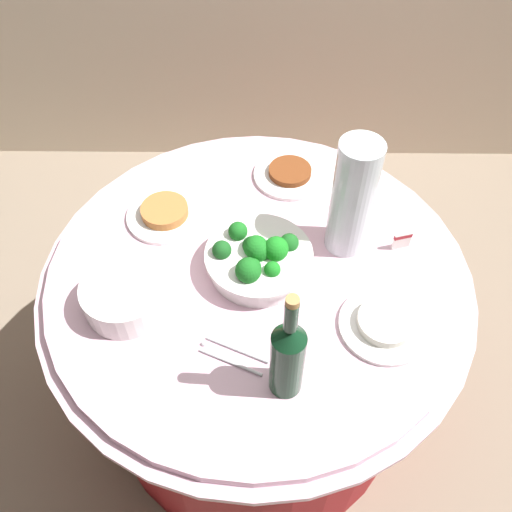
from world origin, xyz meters
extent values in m
plane|color=gray|center=(0.00, 0.00, 0.00)|extent=(6.00, 6.00, 0.00)
cylinder|color=maroon|center=(0.00, 0.00, 0.34)|extent=(1.01, 1.01, 0.69)
cylinder|color=#E0B2C6|center=(0.00, 0.00, 0.70)|extent=(1.16, 1.16, 0.02)
cylinder|color=#E0B2C6|center=(0.00, 0.00, 0.72)|extent=(1.10, 1.10, 0.03)
cylinder|color=white|center=(0.01, 0.00, 0.77)|extent=(0.26, 0.26, 0.05)
cylinder|color=white|center=(0.01, 0.00, 0.80)|extent=(0.28, 0.28, 0.01)
sphere|color=#19711E|center=(0.00, 0.01, 0.82)|extent=(0.06, 0.06, 0.06)
sphere|color=#19821E|center=(0.05, 0.00, 0.82)|extent=(0.06, 0.06, 0.06)
sphere|color=#195E1E|center=(0.09, 0.03, 0.81)|extent=(0.05, 0.05, 0.05)
sphere|color=#196F1E|center=(0.01, 0.00, 0.81)|extent=(0.06, 0.06, 0.06)
sphere|color=#19731E|center=(-0.01, -0.05, 0.81)|extent=(0.05, 0.05, 0.05)
sphere|color=#19681E|center=(-0.05, 0.06, 0.81)|extent=(0.05, 0.05, 0.05)
sphere|color=#19581E|center=(-0.01, 0.02, 0.81)|extent=(0.05, 0.05, 0.05)
sphere|color=#19691E|center=(-0.02, -0.07, 0.82)|extent=(0.07, 0.07, 0.07)
sphere|color=#19561E|center=(-0.09, 0.00, 0.81)|extent=(0.05, 0.05, 0.05)
sphere|color=#19581E|center=(-0.01, 0.01, 0.81)|extent=(0.04, 0.04, 0.04)
sphere|color=#197C1E|center=(0.04, -0.06, 0.81)|extent=(0.04, 0.04, 0.04)
cylinder|color=white|center=(-0.32, -0.12, 0.74)|extent=(0.21, 0.21, 0.01)
cylinder|color=white|center=(-0.32, -0.12, 0.76)|extent=(0.21, 0.21, 0.01)
cylinder|color=white|center=(-0.32, -0.12, 0.77)|extent=(0.21, 0.21, 0.01)
cylinder|color=white|center=(-0.32, -0.12, 0.78)|extent=(0.21, 0.21, 0.01)
cylinder|color=white|center=(-0.32, -0.12, 0.79)|extent=(0.21, 0.21, 0.01)
cylinder|color=white|center=(-0.32, -0.12, 0.80)|extent=(0.21, 0.21, 0.01)
cylinder|color=white|center=(-0.32, -0.12, 0.80)|extent=(0.21, 0.21, 0.01)
cylinder|color=white|center=(-0.32, -0.12, 0.81)|extent=(0.21, 0.21, 0.01)
cylinder|color=#10341C|center=(0.07, -0.33, 0.84)|extent=(0.07, 0.07, 0.20)
cone|color=#10341C|center=(0.07, -0.33, 0.96)|extent=(0.07, 0.07, 0.04)
cylinder|color=#10341C|center=(0.07, -0.33, 1.02)|extent=(0.03, 0.03, 0.08)
cylinder|color=#B2844C|center=(0.07, -0.33, 1.07)|extent=(0.03, 0.03, 0.02)
cylinder|color=silver|center=(0.24, 0.09, 0.91)|extent=(0.11, 0.11, 0.34)
sphere|color=#E5B26B|center=(0.26, 0.09, 0.78)|extent=(0.06, 0.06, 0.06)
sphere|color=#E5B26B|center=(0.23, 0.11, 0.78)|extent=(0.06, 0.06, 0.06)
sphere|color=#E5B26B|center=(0.23, 0.07, 0.78)|extent=(0.06, 0.06, 0.06)
sphere|color=#72C64C|center=(0.26, 0.10, 0.83)|extent=(0.06, 0.06, 0.06)
sphere|color=#72C64C|center=(0.22, 0.10, 0.83)|extent=(0.06, 0.06, 0.06)
sphere|color=#72C64C|center=(0.24, 0.07, 0.83)|extent=(0.06, 0.06, 0.06)
sphere|color=red|center=(0.25, 0.11, 0.89)|extent=(0.06, 0.06, 0.06)
sphere|color=red|center=(0.22, 0.09, 0.89)|extent=(0.06, 0.06, 0.06)
sphere|color=red|center=(0.25, 0.07, 0.89)|extent=(0.06, 0.06, 0.06)
cylinder|color=silver|center=(-0.04, -0.25, 0.74)|extent=(0.15, 0.07, 0.01)
cylinder|color=silver|center=(-0.06, -0.28, 0.74)|extent=(0.15, 0.07, 0.01)
sphere|color=silver|center=(-0.12, -0.23, 0.74)|extent=(0.01, 0.01, 0.01)
cylinder|color=white|center=(0.10, 0.36, 0.75)|extent=(0.22, 0.22, 0.01)
cylinder|color=brown|center=(0.10, 0.36, 0.76)|extent=(0.13, 0.13, 0.02)
cylinder|color=white|center=(-0.26, 0.18, 0.75)|extent=(0.22, 0.22, 0.01)
cylinder|color=#B77038|center=(-0.26, 0.18, 0.77)|extent=(0.13, 0.13, 0.03)
cylinder|color=white|center=(0.31, -0.18, 0.75)|extent=(0.22, 0.22, 0.01)
cylinder|color=white|center=(0.31, -0.18, 0.76)|extent=(0.13, 0.13, 0.02)
cube|color=white|center=(0.39, 0.07, 0.77)|extent=(0.05, 0.02, 0.05)
cube|color=maroon|center=(0.39, 0.07, 0.79)|extent=(0.05, 0.02, 0.01)
camera|label=1|loc=(0.01, -0.89, 1.88)|focal=38.36mm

